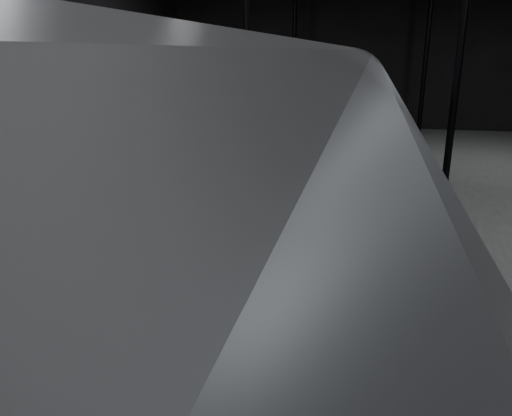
% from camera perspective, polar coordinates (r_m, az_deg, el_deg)
% --- Properties ---
extents(ground, '(44.00, 44.00, 0.00)m').
position_cam_1_polar(ground, '(12.57, 7.36, -9.62)').
color(ground, black).
rests_on(ground, ground).
extents(platform_left, '(9.00, 43.80, 1.00)m').
position_cam_1_polar(platform_left, '(14.91, -22.65, -4.32)').
color(platform_left, '#4D4D4A').
rests_on(platform_left, ground).
extents(tactile_strip, '(0.50, 43.80, 0.01)m').
position_cam_1_polar(tactile_strip, '(12.81, -7.11, -4.14)').
color(tactile_strip, '#836217').
rests_on(tactile_strip, platform_left).
extents(track, '(2.40, 43.00, 0.24)m').
position_cam_1_polar(track, '(12.54, 7.38, -9.34)').
color(track, '#3F3328').
rests_on(track, ground).
extents(train, '(3.19, 21.31, 5.70)m').
position_cam_1_polar(train, '(10.07, 7.23, 2.84)').
color(train, '#9FA2A7').
rests_on(train, ground).
extents(woman, '(0.79, 0.66, 1.84)m').
position_cam_1_polar(woman, '(14.14, -7.15, 1.87)').
color(woman, tan).
rests_on(woman, platform_left).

